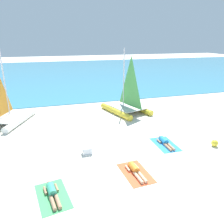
% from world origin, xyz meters
% --- Properties ---
extents(ground_plane, '(120.00, 120.00, 0.00)m').
position_xyz_m(ground_plane, '(0.00, 10.00, 0.00)').
color(ground_plane, silver).
extents(ocean_water, '(120.00, 40.00, 0.05)m').
position_xyz_m(ocean_water, '(0.00, 31.73, 0.03)').
color(ocean_water, teal).
rests_on(ocean_water, ground).
extents(sailboat_yellow, '(3.46, 4.39, 5.02)m').
position_xyz_m(sailboat_yellow, '(2.16, 8.32, 0.75)').
color(sailboat_yellow, yellow).
rests_on(sailboat_yellow, ground).
extents(sailboat_white, '(3.86, 4.60, 5.12)m').
position_xyz_m(sailboat_white, '(-6.83, 8.52, 0.76)').
color(sailboat_white, white).
rests_on(sailboat_white, ground).
extents(towel_leftmost, '(1.39, 2.05, 0.01)m').
position_xyz_m(towel_leftmost, '(-4.00, -0.27, 0.01)').
color(towel_leftmost, '#4CB266').
rests_on(towel_leftmost, ground).
extents(sunbather_leftmost, '(0.65, 1.57, 0.30)m').
position_xyz_m(sunbather_leftmost, '(-4.01, -0.20, 0.13)').
color(sunbather_leftmost, '#3FB28C').
rests_on(sunbather_leftmost, towel_leftmost).
extents(towel_center_left, '(1.22, 1.97, 0.01)m').
position_xyz_m(towel_center_left, '(-0.42, 0.23, 0.01)').
color(towel_center_left, '#EA5933').
rests_on(towel_center_left, ground).
extents(sunbather_center_left, '(0.57, 1.57, 0.30)m').
position_xyz_m(sunbather_center_left, '(-0.42, 0.30, 0.13)').
color(sunbather_center_left, orange).
rests_on(sunbather_center_left, towel_center_left).
extents(towel_center_right, '(1.15, 1.93, 0.01)m').
position_xyz_m(towel_center_right, '(2.25, 2.33, 0.01)').
color(towel_center_right, '#338CD8').
rests_on(towel_center_right, ground).
extents(sunbather_center_right, '(0.55, 1.56, 0.30)m').
position_xyz_m(sunbather_center_right, '(2.25, 2.40, 0.13)').
color(sunbather_center_right, '#268CCC').
rests_on(sunbather_center_right, towel_center_right).
extents(beach_ball, '(0.38, 0.38, 0.38)m').
position_xyz_m(beach_ball, '(4.76, 1.37, 0.19)').
color(beach_ball, yellow).
rests_on(beach_ball, ground).
extents(cooler_box, '(0.50, 0.36, 0.36)m').
position_xyz_m(cooler_box, '(-2.15, 2.57, 0.18)').
color(cooler_box, white).
rests_on(cooler_box, ground).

